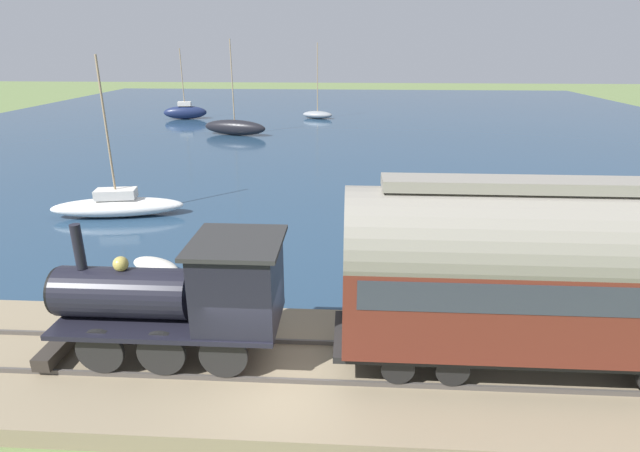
{
  "coord_description": "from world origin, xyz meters",
  "views": [
    {
      "loc": [
        -9.65,
        -1.81,
        7.86
      ],
      "look_at": [
        6.28,
        -0.88,
        2.0
      ],
      "focal_mm": 28.0,
      "sensor_mm": 36.0,
      "label": 1
    }
  ],
  "objects_px": {
    "passenger_coach": "(554,271)",
    "rowboat_off_pier": "(156,266)",
    "steam_locomotive": "(187,292)",
    "sailboat_gray": "(317,114)",
    "sailboat_white": "(118,205)",
    "rowboat_near_shore": "(587,239)",
    "sailboat_navy": "(185,112)",
    "rowboat_far_out": "(482,230)",
    "sailboat_black": "(235,127)"
  },
  "relations": [
    {
      "from": "sailboat_navy",
      "to": "rowboat_near_shore",
      "type": "xyz_separation_m",
      "value": [
        -34.82,
        -28.05,
        -0.59
      ]
    },
    {
      "from": "passenger_coach",
      "to": "rowboat_near_shore",
      "type": "height_order",
      "value": "passenger_coach"
    },
    {
      "from": "steam_locomotive",
      "to": "passenger_coach",
      "type": "bearing_deg",
      "value": -90.0
    },
    {
      "from": "steam_locomotive",
      "to": "passenger_coach",
      "type": "xyz_separation_m",
      "value": [
        -0.0,
        -8.38,
        0.78
      ]
    },
    {
      "from": "sailboat_gray",
      "to": "rowboat_near_shore",
      "type": "xyz_separation_m",
      "value": [
        -36.09,
        -13.55,
        -0.28
      ]
    },
    {
      "from": "sailboat_navy",
      "to": "sailboat_black",
      "type": "bearing_deg",
      "value": -152.14
    },
    {
      "from": "steam_locomotive",
      "to": "rowboat_far_out",
      "type": "relative_size",
      "value": 2.35
    },
    {
      "from": "sailboat_white",
      "to": "rowboat_far_out",
      "type": "xyz_separation_m",
      "value": [
        -1.6,
        -16.91,
        -0.28
      ]
    },
    {
      "from": "sailboat_navy",
      "to": "sailboat_white",
      "type": "bearing_deg",
      "value": -178.05
    },
    {
      "from": "passenger_coach",
      "to": "sailboat_black",
      "type": "distance_m",
      "value": 37.79
    },
    {
      "from": "passenger_coach",
      "to": "sailboat_white",
      "type": "distance_m",
      "value": 19.84
    },
    {
      "from": "sailboat_navy",
      "to": "sailboat_black",
      "type": "xyz_separation_m",
      "value": [
        -9.82,
        -7.69,
        -0.07
      ]
    },
    {
      "from": "steam_locomotive",
      "to": "rowboat_far_out",
      "type": "bearing_deg",
      "value": -43.07
    },
    {
      "from": "sailboat_white",
      "to": "rowboat_near_shore",
      "type": "bearing_deg",
      "value": -106.25
    },
    {
      "from": "sailboat_white",
      "to": "rowboat_far_out",
      "type": "distance_m",
      "value": 16.98
    },
    {
      "from": "sailboat_gray",
      "to": "sailboat_navy",
      "type": "xyz_separation_m",
      "value": [
        -1.28,
        14.5,
        0.31
      ]
    },
    {
      "from": "rowboat_far_out",
      "to": "sailboat_black",
      "type": "bearing_deg",
      "value": 43.59
    },
    {
      "from": "passenger_coach",
      "to": "sailboat_gray",
      "type": "height_order",
      "value": "sailboat_gray"
    },
    {
      "from": "passenger_coach",
      "to": "sailboat_white",
      "type": "xyz_separation_m",
      "value": [
        11.88,
        15.68,
        -2.58
      ]
    },
    {
      "from": "sailboat_black",
      "to": "rowboat_near_shore",
      "type": "relative_size",
      "value": 3.95
    },
    {
      "from": "sailboat_white",
      "to": "sailboat_navy",
      "type": "bearing_deg",
      "value": 2.07
    },
    {
      "from": "sailboat_gray",
      "to": "sailboat_black",
      "type": "relative_size",
      "value": 0.96
    },
    {
      "from": "sailboat_gray",
      "to": "sailboat_white",
      "type": "relative_size",
      "value": 1.07
    },
    {
      "from": "sailboat_black",
      "to": "rowboat_far_out",
      "type": "bearing_deg",
      "value": -132.25
    },
    {
      "from": "passenger_coach",
      "to": "rowboat_off_pier",
      "type": "xyz_separation_m",
      "value": [
        5.79,
        11.56,
        -2.86
      ]
    },
    {
      "from": "sailboat_white",
      "to": "sailboat_black",
      "type": "height_order",
      "value": "sailboat_black"
    },
    {
      "from": "rowboat_near_shore",
      "to": "rowboat_off_pier",
      "type": "distance_m",
      "value": 17.35
    },
    {
      "from": "passenger_coach",
      "to": "sailboat_navy",
      "type": "height_order",
      "value": "sailboat_navy"
    },
    {
      "from": "passenger_coach",
      "to": "sailboat_gray",
      "type": "bearing_deg",
      "value": 10.16
    },
    {
      "from": "sailboat_navy",
      "to": "passenger_coach",
      "type": "bearing_deg",
      "value": -163.16
    },
    {
      "from": "passenger_coach",
      "to": "sailboat_black",
      "type": "xyz_separation_m",
      "value": [
        34.6,
        15.0,
        -2.39
      ]
    },
    {
      "from": "passenger_coach",
      "to": "rowboat_far_out",
      "type": "xyz_separation_m",
      "value": [
        10.28,
        -1.23,
        -2.86
      ]
    },
    {
      "from": "sailboat_white",
      "to": "sailboat_black",
      "type": "xyz_separation_m",
      "value": [
        22.73,
        -0.68,
        0.18
      ]
    },
    {
      "from": "steam_locomotive",
      "to": "rowboat_near_shore",
      "type": "distance_m",
      "value": 16.9
    },
    {
      "from": "sailboat_white",
      "to": "sailboat_navy",
      "type": "relative_size",
      "value": 1.01
    },
    {
      "from": "sailboat_white",
      "to": "rowboat_near_shore",
      "type": "relative_size",
      "value": 3.56
    },
    {
      "from": "rowboat_far_out",
      "to": "passenger_coach",
      "type": "bearing_deg",
      "value": -176.93
    },
    {
      "from": "steam_locomotive",
      "to": "rowboat_far_out",
      "type": "height_order",
      "value": "steam_locomotive"
    },
    {
      "from": "sailboat_navy",
      "to": "rowboat_far_out",
      "type": "height_order",
      "value": "sailboat_navy"
    },
    {
      "from": "steam_locomotive",
      "to": "sailboat_white",
      "type": "distance_m",
      "value": 14.05
    },
    {
      "from": "sailboat_navy",
      "to": "rowboat_off_pier",
      "type": "distance_m",
      "value": 40.2
    },
    {
      "from": "sailboat_navy",
      "to": "rowboat_near_shore",
      "type": "relative_size",
      "value": 3.54
    },
    {
      "from": "rowboat_off_pier",
      "to": "rowboat_far_out",
      "type": "bearing_deg",
      "value": -43.29
    },
    {
      "from": "sailboat_black",
      "to": "rowboat_far_out",
      "type": "height_order",
      "value": "sailboat_black"
    },
    {
      "from": "sailboat_white",
      "to": "rowboat_far_out",
      "type": "height_order",
      "value": "sailboat_white"
    },
    {
      "from": "steam_locomotive",
      "to": "passenger_coach",
      "type": "relative_size",
      "value": 0.6
    },
    {
      "from": "rowboat_off_pier",
      "to": "sailboat_navy",
      "type": "bearing_deg",
      "value": 43.45
    },
    {
      "from": "sailboat_navy",
      "to": "rowboat_off_pier",
      "type": "xyz_separation_m",
      "value": [
        -38.63,
        -11.13,
        -0.53
      ]
    },
    {
      "from": "sailboat_white",
      "to": "rowboat_off_pier",
      "type": "bearing_deg",
      "value": -155.99
    },
    {
      "from": "steam_locomotive",
      "to": "sailboat_gray",
      "type": "height_order",
      "value": "sailboat_gray"
    }
  ]
}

